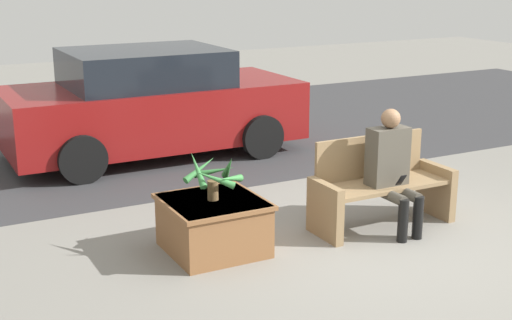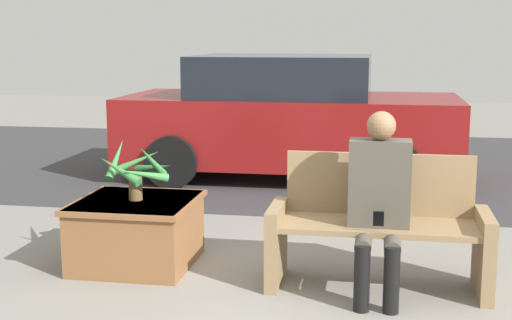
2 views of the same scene
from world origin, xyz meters
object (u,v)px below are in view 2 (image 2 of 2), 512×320
potted_plant (137,169)px  person_seated (379,195)px  bench (378,228)px  planter_box (137,230)px  parked_car (289,118)px

potted_plant → person_seated: bearing=-10.1°
bench → person_seated: size_ratio=1.21×
person_seated → potted_plant: size_ratio=2.12×
planter_box → potted_plant: (0.01, -0.00, 0.48)m
person_seated → parked_car: 4.12m
person_seated → planter_box: (-1.84, 0.33, -0.42)m
potted_plant → parked_car: parked_car is taller
potted_plant → parked_car: (0.69, 3.64, -0.02)m
potted_plant → parked_car: size_ratio=0.15×
bench → person_seated: person_seated is taller
planter_box → person_seated: bearing=-10.1°
bench → planter_box: (-1.84, 0.15, -0.14)m
potted_plant → parked_car: 3.71m
person_seated → planter_box: bearing=169.9°
person_seated → potted_plant: 1.85m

